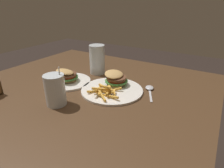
{
  "coord_description": "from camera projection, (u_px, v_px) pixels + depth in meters",
  "views": [
    {
      "loc": [
        -0.65,
        -0.58,
        1.18
      ],
      "look_at": [
        0.07,
        -0.14,
        0.8
      ],
      "focal_mm": 30.0,
      "sensor_mm": 36.0,
      "label": 1
    }
  ],
  "objects": [
    {
      "name": "meal_plate_near",
      "position": [
        113.0,
        85.0,
        0.95
      ],
      "size": [
        0.31,
        0.31,
        0.09
      ],
      "color": "white",
      "rests_on": "dining_table"
    },
    {
      "name": "juice_glass",
      "position": [
        55.0,
        91.0,
        0.8
      ],
      "size": [
        0.09,
        0.09,
        0.17
      ],
      "color": "silver",
      "rests_on": "dining_table"
    },
    {
      "name": "meal_plate_far",
      "position": [
        67.0,
        78.0,
        1.03
      ],
      "size": [
        0.25,
        0.25,
        0.09
      ],
      "color": "white",
      "rests_on": "dining_table"
    },
    {
      "name": "beer_glass",
      "position": [
        97.0,
        60.0,
        1.14
      ],
      "size": [
        0.09,
        0.09,
        0.18
      ],
      "color": "silver",
      "rests_on": "dining_table"
    },
    {
      "name": "dining_table",
      "position": [
        82.0,
        107.0,
        0.99
      ],
      "size": [
        1.23,
        1.25,
        0.76
      ],
      "color": "#4C331E",
      "rests_on": "ground_plane"
    },
    {
      "name": "spoon",
      "position": [
        150.0,
        88.0,
        0.95
      ],
      "size": [
        0.16,
        0.09,
        0.01
      ],
      "rotation": [
        0.0,
        0.0,
        0.43
      ],
      "color": "silver",
      "rests_on": "dining_table"
    }
  ]
}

